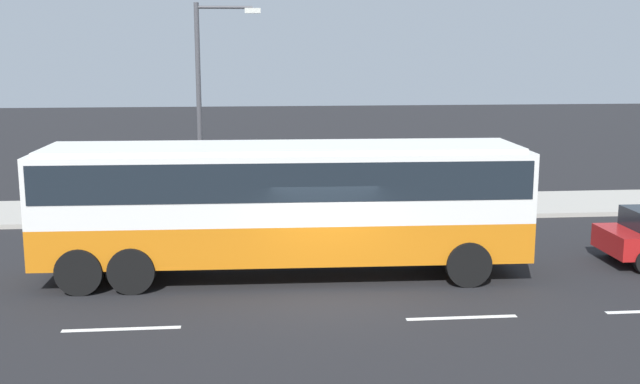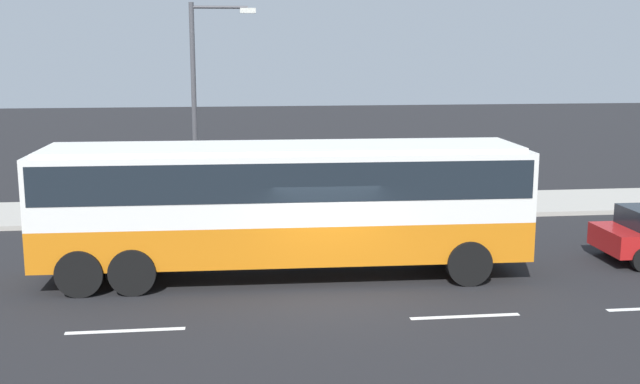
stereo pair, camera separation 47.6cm
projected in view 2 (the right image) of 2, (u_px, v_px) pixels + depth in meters
The scene contains 6 objects.
ground_plane at pixel (328, 293), 18.11m from camera, with size 120.00×120.00×0.00m, color black.
sidewalk_curb at pixel (293, 209), 27.29m from camera, with size 80.00×4.00×0.15m, color #A8A399.
lane_centreline at pixel (387, 320), 16.30m from camera, with size 36.98×0.16×0.01m.
coach_bus at pixel (284, 196), 19.07m from camera, with size 12.05×2.92×3.33m.
pedestrian_near_curb at pixel (218, 181), 26.71m from camera, with size 0.32×0.32×1.71m.
street_lamp at pixel (201, 95), 24.79m from camera, with size 2.11×0.24×6.94m.
Camera 2 is at (-2.27, -17.22, 5.65)m, focal length 43.29 mm.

